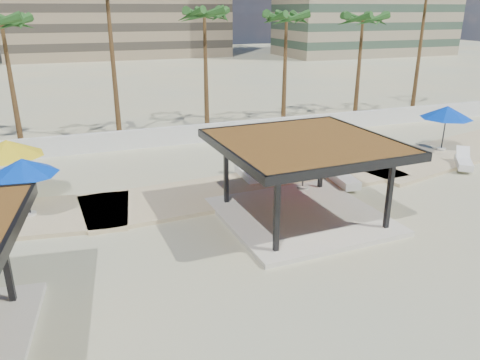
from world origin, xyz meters
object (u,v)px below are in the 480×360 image
object	(u,v)px
pavilion_central	(303,172)
lounger_c	(342,178)
lounger_b	(248,172)
umbrella_c	(305,138)
lounger_d	(464,162)

from	to	relation	value
pavilion_central	lounger_c	world-z (taller)	pavilion_central
lounger_b	lounger_c	distance (m)	4.71
pavilion_central	lounger_c	bearing A→B (deg)	33.74
lounger_b	pavilion_central	bearing A→B (deg)	-175.67
umbrella_c	lounger_c	size ratio (longest dim) A/B	1.65
lounger_c	lounger_d	xyz separation A→B (m)	(7.59, -0.02, -0.02)
pavilion_central	lounger_b	xyz separation A→B (m)	(-0.39, 5.11, -1.62)
umbrella_c	lounger_c	xyz separation A→B (m)	(2.22, 0.06, -2.27)
lounger_b	lounger_d	bearing A→B (deg)	-101.94
lounger_b	lounger_d	size ratio (longest dim) A/B	1.06
pavilion_central	lounger_b	world-z (taller)	pavilion_central
pavilion_central	lounger_b	bearing A→B (deg)	91.72
umbrella_c	lounger_c	world-z (taller)	umbrella_c
lounger_c	lounger_d	size ratio (longest dim) A/B	1.15
umbrella_c	lounger_b	size ratio (longest dim) A/B	1.79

